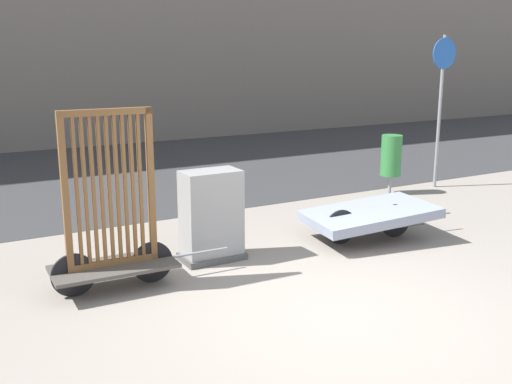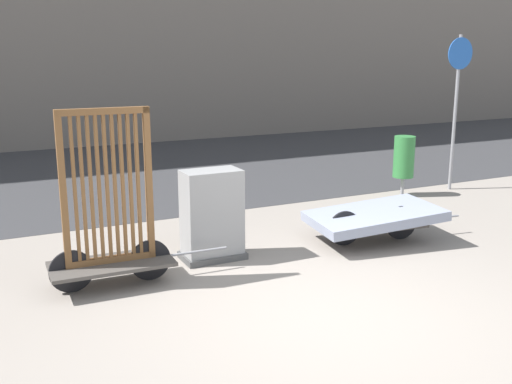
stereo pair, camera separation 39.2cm
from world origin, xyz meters
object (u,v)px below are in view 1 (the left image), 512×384
Objects in this scene: utility_cabinet at (211,219)px; bike_cart_with_mattress at (369,216)px; bike_cart_with_bedframe at (112,228)px; trash_bin at (391,156)px; sign_post at (441,90)px.

bike_cart_with_mattress is at bearing -8.89° from utility_cabinet.
bike_cart_with_bedframe reaches higher than bike_cart_with_mattress.
utility_cabinet is at bearing -159.43° from trash_bin.
utility_cabinet is (-2.24, 0.35, 0.18)m from bike_cart_with_mattress.
trash_bin is (2.14, 1.99, 0.35)m from bike_cart_with_mattress.
bike_cart_with_bedframe is at bearing -163.86° from sign_post.
bike_cart_with_mattress is 4.12m from sign_post.
sign_post reaches higher than bike_cart_with_bedframe.
sign_post is (1.14, -0.01, 1.14)m from trash_bin.
bike_cart_with_bedframe is at bearing -165.39° from utility_cabinet.
bike_cart_with_mattress is 0.80× the size of sign_post.
utility_cabinet is at bearing -163.49° from sign_post.
sign_post is at bearing 16.51° from utility_cabinet.
trash_bin is (5.72, 1.99, 0.01)m from bike_cart_with_bedframe.
utility_cabinet is 4.68m from trash_bin.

